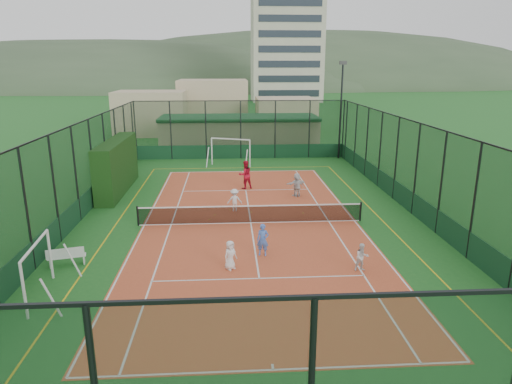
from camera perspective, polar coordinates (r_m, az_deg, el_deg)
ground at (r=23.82m, az=-0.65°, el=-3.91°), size 300.00×300.00×0.00m
court_slab at (r=23.82m, az=-0.65°, el=-3.90°), size 11.17×23.97×0.01m
tennis_net at (r=23.65m, az=-0.66°, el=-2.70°), size 11.67×0.12×1.06m
perimeter_fence at (r=23.10m, az=-0.67°, el=1.94°), size 18.12×34.12×5.00m
floodlight_ne at (r=40.39m, az=10.55°, el=9.94°), size 0.60×0.26×8.25m
clubhouse at (r=44.89m, az=-2.11°, el=7.46°), size 15.20×7.20×3.15m
apartment_tower at (r=105.47m, az=3.82°, el=19.47°), size 15.00×12.00×30.00m
distant_hills at (r=172.60m, az=-3.27°, el=13.02°), size 200.00×60.00×24.00m
hedge_left at (r=30.78m, az=-16.99°, el=3.13°), size 1.14×7.58×3.32m
white_bench at (r=20.40m, az=-22.57°, el=-7.39°), size 1.52×0.74×0.83m
futsal_goal_near at (r=17.94m, az=-25.57°, el=-8.93°), size 3.13×1.15×1.98m
futsal_goal_far at (r=37.06m, az=-3.20°, el=4.95°), size 3.53×2.16×2.20m
child_near_left at (r=18.47m, az=-3.24°, el=-7.88°), size 0.70×0.67×1.21m
child_near_mid at (r=19.69m, az=0.86°, el=-6.00°), size 0.58×0.44×1.41m
child_near_right at (r=18.80m, az=13.10°, el=-7.95°), size 0.60×0.49×1.15m
child_far_left at (r=25.58m, az=-2.69°, el=-1.01°), size 0.83×0.48×1.28m
child_far_right at (r=28.41m, az=5.28°, el=0.62°), size 0.79×0.48×1.25m
child_far_back at (r=28.66m, az=5.11°, el=0.95°), size 1.39×0.94×1.44m
coach at (r=30.15m, az=-1.35°, el=2.18°), size 1.11×0.99×1.88m
tennis_balls at (r=25.15m, az=-1.75°, el=-2.74°), size 5.20×1.60×0.07m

